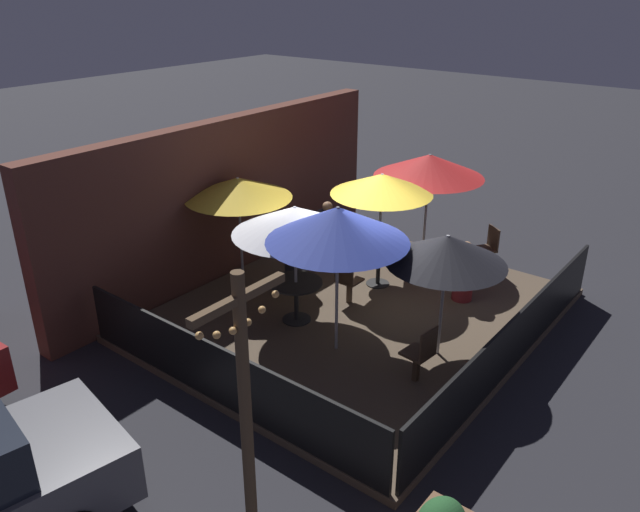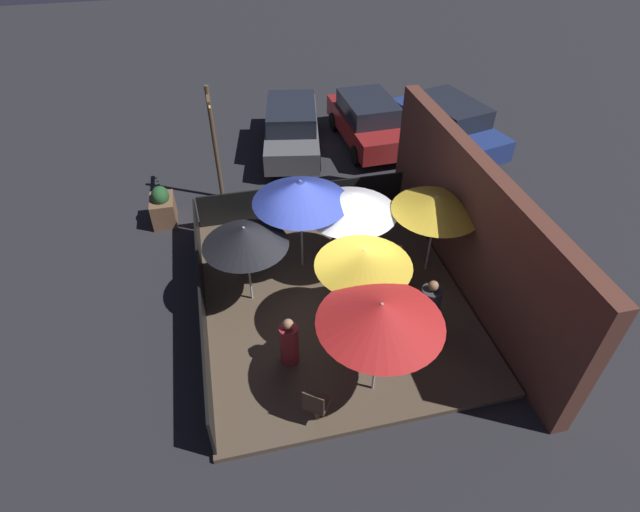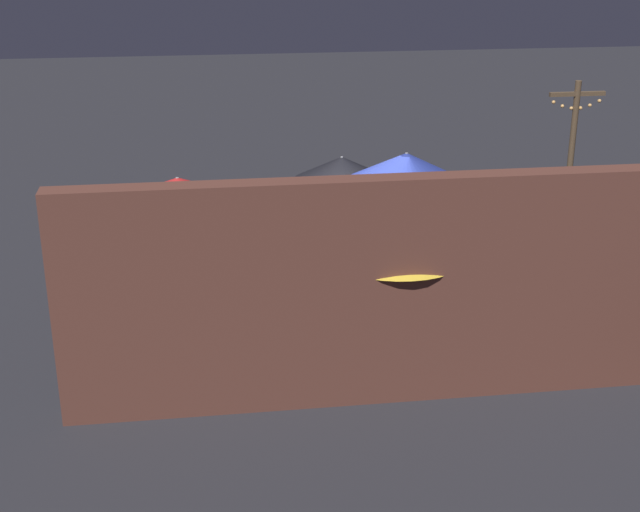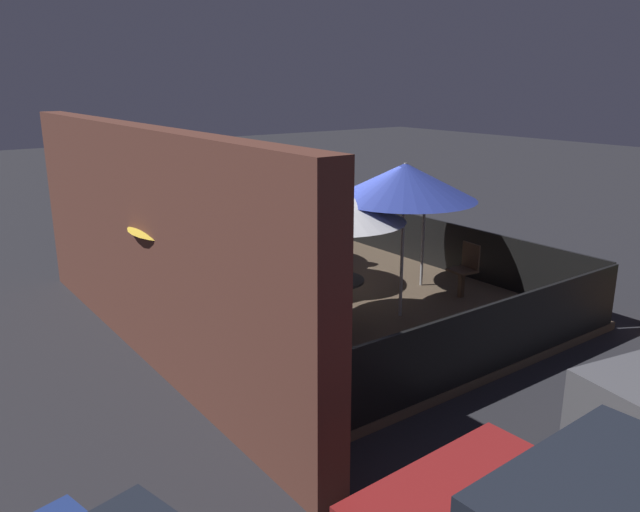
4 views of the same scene
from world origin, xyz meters
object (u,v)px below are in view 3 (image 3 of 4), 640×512
(patio_umbrella_0, at_px, (272,193))
(light_post, at_px, (571,157))
(patron_2, at_px, (241,250))
(patron_1, at_px, (266,314))
(dining_table_0, at_px, (274,278))
(patio_chair_0, at_px, (335,279))
(patron_0, at_px, (350,304))
(planter_box, at_px, (494,203))
(patio_chair_1, at_px, (159,258))
(patio_umbrella_3, at_px, (178,191))
(patio_umbrella_4, at_px, (406,169))
(patio_umbrella_1, at_px, (402,204))
(patio_chair_2, at_px, (384,230))
(dining_table_1, at_px, (400,278))
(patio_umbrella_5, at_px, (342,169))
(patio_umbrella_2, at_px, (396,241))

(patio_umbrella_0, xyz_separation_m, light_post, (-6.06, -2.45, -0.25))
(patron_2, bearing_deg, patron_1, 0.84)
(dining_table_0, distance_m, light_post, 6.65)
(patio_chair_0, distance_m, patron_0, 1.19)
(patron_2, bearing_deg, planter_box, 111.02)
(patio_chair_1, bearing_deg, patio_umbrella_3, -34.66)
(patio_umbrella_4, height_order, patio_chair_0, patio_umbrella_4)
(patio_umbrella_0, bearing_deg, patio_umbrella_1, 170.41)
(patio_umbrella_1, bearing_deg, patron_2, -37.57)
(patio_chair_0, bearing_deg, patio_umbrella_0, -0.00)
(patio_umbrella_0, distance_m, patio_chair_2, 3.61)
(patio_umbrella_3, bearing_deg, patio_chair_2, -150.96)
(patio_chair_1, height_order, patron_2, patron_2)
(patio_chair_1, height_order, patron_1, patron_1)
(patio_chair_1, bearing_deg, dining_table_0, 0.00)
(patio_umbrella_1, bearing_deg, patio_chair_0, -18.72)
(dining_table_0, bearing_deg, patio_umbrella_3, -5.89)
(patio_umbrella_4, distance_m, patron_1, 3.75)
(patio_umbrella_4, bearing_deg, patio_umbrella_0, 17.63)
(patio_umbrella_0, relative_size, dining_table_1, 2.45)
(dining_table_0, xyz_separation_m, patio_chair_1, (1.92, -1.37, -0.07))
(dining_table_1, bearing_deg, patio_chair_2, -96.22)
(patron_2, relative_size, planter_box, 1.04)
(patio_umbrella_3, distance_m, planter_box, 7.91)
(patio_chair_0, bearing_deg, patron_0, 92.46)
(patio_umbrella_0, relative_size, dining_table_0, 2.70)
(planter_box, bearing_deg, patron_1, 45.66)
(patron_0, bearing_deg, patio_umbrella_1, 166.98)
(patio_umbrella_0, height_order, patio_umbrella_5, patio_umbrella_0)
(patio_umbrella_0, distance_m, patio_umbrella_2, 2.66)
(patron_2, distance_m, planter_box, 6.14)
(patio_chair_1, bearing_deg, patron_0, -4.88)
(patio_umbrella_5, bearing_deg, patio_umbrella_2, 90.89)
(patio_umbrella_0, distance_m, patio_umbrella_3, 1.49)
(patio_umbrella_4, relative_size, patio_umbrella_5, 1.19)
(patio_chair_1, height_order, light_post, light_post)
(patio_umbrella_1, distance_m, patio_chair_0, 1.75)
(patio_umbrella_4, xyz_separation_m, planter_box, (-2.79, -3.34, -1.78))
(patio_umbrella_2, distance_m, patio_umbrella_3, 3.82)
(patio_umbrella_2, relative_size, patio_umbrella_3, 0.92)
(dining_table_1, bearing_deg, patio_chair_1, -23.37)
(patio_umbrella_5, distance_m, dining_table_0, 2.86)
(patio_umbrella_1, relative_size, patio_umbrella_5, 1.03)
(dining_table_0, bearing_deg, patio_umbrella_0, -14.04)
(patio_umbrella_4, relative_size, planter_box, 2.18)
(patio_umbrella_5, xyz_separation_m, patio_chair_1, (3.40, 0.74, -1.31))
(patio_umbrella_0, height_order, dining_table_1, patio_umbrella_0)
(patio_umbrella_5, xyz_separation_m, patio_chair_2, (-0.87, -0.16, -1.30))
(patio_umbrella_1, relative_size, patron_0, 1.66)
(patio_chair_1, bearing_deg, patio_umbrella_2, -10.11)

